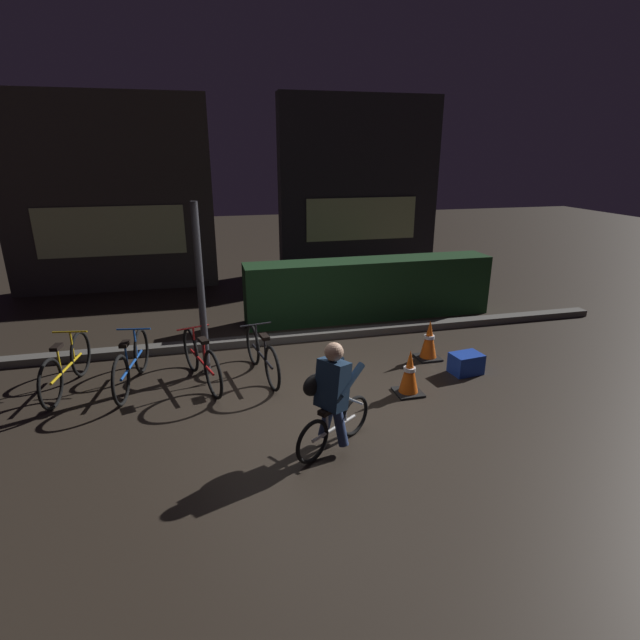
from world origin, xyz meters
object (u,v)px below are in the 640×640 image
(parked_bike_center_left, at_px, (201,361))
(cyclist, at_px, (331,396))
(blue_crate, at_px, (466,363))
(parked_bike_leftmost, at_px, (66,367))
(parked_bike_center_right, at_px, (262,355))
(street_post, at_px, (201,292))
(parked_bike_left_mid, at_px, (132,363))
(traffic_cone_near, at_px, (409,373))
(traffic_cone_far, at_px, (429,340))

(parked_bike_center_left, relative_size, cyclist, 1.28)
(cyclist, bearing_deg, blue_crate, -4.53)
(parked_bike_leftmost, distance_m, parked_bike_center_right, 2.62)
(street_post, xyz_separation_m, parked_bike_center_right, (0.78, -0.30, -0.91))
(parked_bike_left_mid, distance_m, parked_bike_center_right, 1.78)
(street_post, bearing_deg, cyclist, -61.06)
(traffic_cone_near, bearing_deg, street_post, 153.57)
(parked_bike_center_left, xyz_separation_m, traffic_cone_near, (2.68, -0.98, -0.04))
(traffic_cone_near, height_order, blue_crate, traffic_cone_near)
(parked_bike_left_mid, bearing_deg, parked_bike_leftmost, 93.04)
(traffic_cone_near, height_order, traffic_cone_far, traffic_cone_far)
(parked_bike_center_right, xyz_separation_m, traffic_cone_near, (1.84, -1.00, -0.03))
(parked_bike_left_mid, xyz_separation_m, traffic_cone_far, (4.39, -0.08, -0.04))
(parked_bike_center_left, bearing_deg, cyclist, -162.67)
(parked_bike_center_left, height_order, parked_bike_center_right, parked_bike_center_left)
(parked_bike_leftmost, relative_size, traffic_cone_near, 2.61)
(traffic_cone_far, bearing_deg, street_post, 175.37)
(parked_bike_center_left, distance_m, parked_bike_center_right, 0.85)
(parked_bike_left_mid, height_order, traffic_cone_near, parked_bike_left_mid)
(parked_bike_center_left, bearing_deg, parked_bike_leftmost, 65.96)
(parked_bike_left_mid, height_order, parked_bike_center_right, parked_bike_left_mid)
(parked_bike_center_right, relative_size, traffic_cone_far, 2.45)
(parked_bike_center_left, bearing_deg, parked_bike_center_right, -104.91)
(traffic_cone_far, height_order, blue_crate, traffic_cone_far)
(street_post, bearing_deg, blue_crate, -13.69)
(parked_bike_leftmost, height_order, blue_crate, parked_bike_leftmost)
(cyclist, bearing_deg, parked_bike_leftmost, 110.50)
(traffic_cone_far, bearing_deg, cyclist, -136.58)
(parked_bike_left_mid, relative_size, traffic_cone_far, 2.57)
(traffic_cone_near, bearing_deg, traffic_cone_far, 52.73)
(parked_bike_leftmost, height_order, traffic_cone_far, parked_bike_leftmost)
(traffic_cone_far, xyz_separation_m, cyclist, (-2.13, -2.01, 0.32))
(street_post, xyz_separation_m, parked_bike_leftmost, (-1.84, -0.10, -0.89))
(parked_bike_center_left, relative_size, blue_crate, 3.63)
(parked_bike_leftmost, bearing_deg, parked_bike_left_mid, -86.92)
(street_post, relative_size, traffic_cone_far, 3.91)
(parked_bike_leftmost, xyz_separation_m, parked_bike_center_right, (2.62, -0.20, -0.01))
(parked_bike_leftmost, relative_size, parked_bike_center_right, 1.05)
(traffic_cone_near, xyz_separation_m, traffic_cone_far, (0.78, 1.03, 0.00))
(parked_bike_center_left, distance_m, traffic_cone_near, 2.86)
(parked_bike_leftmost, distance_m, parked_bike_left_mid, 0.85)
(traffic_cone_far, bearing_deg, parked_bike_left_mid, 178.93)
(street_post, relative_size, parked_bike_center_left, 1.55)
(street_post, distance_m, parked_bike_left_mid, 1.35)
(parked_bike_left_mid, relative_size, cyclist, 1.31)
(parked_bike_leftmost, bearing_deg, parked_bike_center_left, -87.81)
(blue_crate, bearing_deg, parked_bike_center_left, 171.30)
(parked_bike_left_mid, relative_size, blue_crate, 3.71)
(traffic_cone_far, bearing_deg, parked_bike_center_right, -179.55)
(parked_bike_center_left, relative_size, traffic_cone_near, 2.55)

